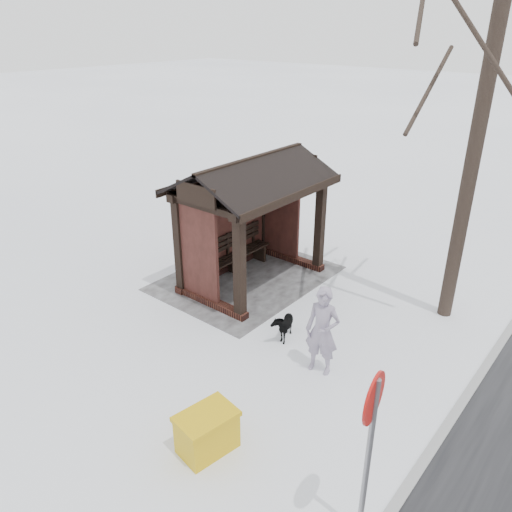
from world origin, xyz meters
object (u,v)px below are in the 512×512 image
at_px(dog, 283,324).
at_px(road_sign, 371,425).
at_px(pedestrian, 322,331).
at_px(grit_bin, 207,432).
at_px(bus_shelter, 247,195).

xyz_separation_m(dog, road_sign, (2.80, 3.26, 1.43)).
bearing_deg(road_sign, pedestrian, -146.11).
bearing_deg(road_sign, grit_bin, -91.47).
xyz_separation_m(pedestrian, dog, (-0.41, -1.16, -0.54)).
bearing_deg(pedestrian, grit_bin, -107.54).
height_order(dog, grit_bin, grit_bin).
relative_size(dog, road_sign, 0.30).
bearing_deg(bus_shelter, dog, 55.78).
xyz_separation_m(bus_shelter, road_sign, (4.28, 5.44, -0.43)).
xyz_separation_m(dog, grit_bin, (3.05, 0.89, 0.03)).
distance_m(bus_shelter, pedestrian, 4.05).
relative_size(pedestrian, dog, 2.33).
height_order(grit_bin, road_sign, road_sign).
bearing_deg(road_sign, dog, -138.14).
height_order(bus_shelter, pedestrian, bus_shelter).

